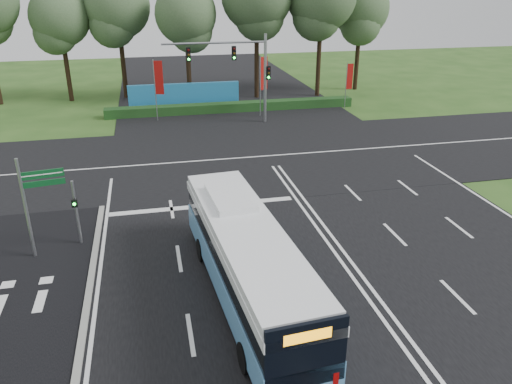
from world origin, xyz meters
TOP-DOWN VIEW (x-y plane):
  - ground at (0.00, 0.00)m, footprint 120.00×120.00m
  - road_main at (0.00, 0.00)m, footprint 20.00×120.00m
  - road_cross at (0.00, 12.00)m, footprint 120.00×14.00m
  - bike_path at (-12.50, -3.00)m, footprint 5.00×18.00m
  - kerb_strip at (-10.10, -3.00)m, footprint 0.25×18.00m
  - city_bus at (-4.33, -3.37)m, footprint 3.20×11.36m
  - pedestrian_signal at (-10.76, 2.24)m, footprint 0.24×0.40m
  - street_sign at (-12.21, 1.57)m, footprint 1.72×0.35m
  - banner_flag_left at (-6.38, 22.68)m, footprint 0.73×0.19m
  - banner_flag_mid at (2.26, 22.41)m, footprint 0.70×0.34m
  - banner_flag_right at (10.22, 23.08)m, footprint 0.61×0.07m
  - traffic_light_gantry at (0.21, 20.50)m, footprint 8.41×0.28m
  - hedge at (0.00, 24.50)m, footprint 22.00×1.20m
  - blue_hoarding at (-4.00, 27.00)m, footprint 10.00×0.30m
  - eucalyptus_row at (-2.62, 30.68)m, footprint 41.33×9.50m

SIDE VIEW (x-z plane):
  - ground at x=0.00m, z-range 0.00..0.00m
  - road_main at x=0.00m, z-range 0.00..0.04m
  - road_cross at x=0.00m, z-range 0.00..0.05m
  - bike_path at x=-12.50m, z-range 0.00..0.06m
  - kerb_strip at x=-10.10m, z-range 0.00..0.12m
  - hedge at x=0.00m, z-range 0.00..0.80m
  - blue_hoarding at x=-4.00m, z-range 0.00..2.20m
  - city_bus at x=-4.33m, z-range 0.01..3.23m
  - pedestrian_signal at x=-10.76m, z-range 0.14..3.16m
  - banner_flag_right at x=10.22m, z-range 0.65..4.79m
  - street_sign at x=-12.21m, z-range 0.54..4.98m
  - banner_flag_left at x=-6.38m, z-range 0.74..5.75m
  - banner_flag_mid at x=2.26m, z-range 0.75..5.84m
  - traffic_light_gantry at x=0.21m, z-range 1.16..8.16m
  - eucalyptus_row at x=-2.62m, z-range 2.35..15.18m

